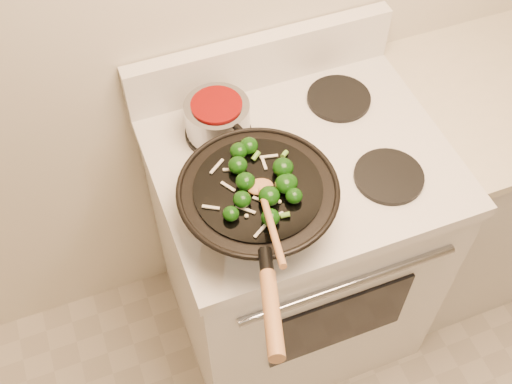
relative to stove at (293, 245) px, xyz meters
name	(u,v)px	position (x,y,z in m)	size (l,w,h in m)	color
stove	(293,245)	(0.00, 0.00, 0.00)	(0.78, 0.67, 1.08)	silver
counter_unit	(506,170)	(0.83, 0.03, -0.01)	(0.88, 0.62, 0.91)	silver
wok	(258,202)	(-0.18, -0.16, 0.53)	(0.38, 0.62, 0.19)	black
stirfry	(264,182)	(-0.17, -0.16, 0.60)	(0.24, 0.26, 0.04)	#0D3408
wooden_spoon	(266,208)	(-0.19, -0.23, 0.61)	(0.09, 0.28, 0.09)	#A86F42
saucepan	(218,118)	(-0.18, 0.15, 0.51)	(0.17, 0.27, 0.10)	gray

